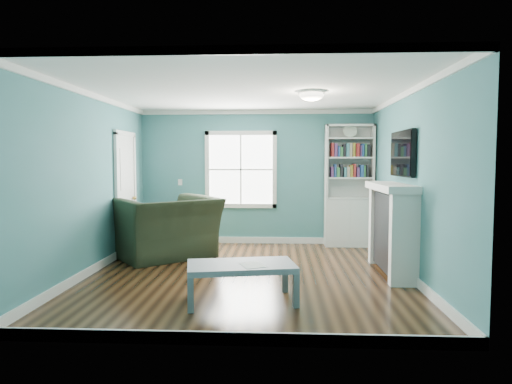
{
  "coord_description": "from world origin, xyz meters",
  "views": [
    {
      "loc": [
        0.46,
        -6.39,
        1.63
      ],
      "look_at": [
        0.1,
        0.4,
        1.16
      ],
      "focal_mm": 32.0,
      "sensor_mm": 36.0,
      "label": 1
    }
  ],
  "objects": [
    {
      "name": "door",
      "position": [
        -2.22,
        1.4,
        1.07
      ],
      "size": [
        0.12,
        0.98,
        2.17
      ],
      "color": "silver",
      "rests_on": "ground"
    },
    {
      "name": "window",
      "position": [
        -0.3,
        2.49,
        1.45
      ],
      "size": [
        1.4,
        0.06,
        1.5
      ],
      "color": "white",
      "rests_on": "room_walls"
    },
    {
      "name": "fireplace",
      "position": [
        2.08,
        0.2,
        0.64
      ],
      "size": [
        0.44,
        1.58,
        1.3
      ],
      "color": "black",
      "rests_on": "ground"
    },
    {
      "name": "floor",
      "position": [
        0.0,
        0.0,
        0.0
      ],
      "size": [
        5.0,
        5.0,
        0.0
      ],
      "primitive_type": "plane",
      "color": "black",
      "rests_on": "ground"
    },
    {
      "name": "coffee_table",
      "position": [
        0.02,
        -1.23,
        0.39
      ],
      "size": [
        1.33,
        0.89,
        0.45
      ],
      "rotation": [
        0.0,
        0.0,
        0.19
      ],
      "color": "#4D575D",
      "rests_on": "ground"
    },
    {
      "name": "ceiling_fixture",
      "position": [
        0.9,
        0.1,
        2.55
      ],
      "size": [
        0.38,
        0.38,
        0.15
      ],
      "color": "white",
      "rests_on": "room_walls"
    },
    {
      "name": "recliner",
      "position": [
        -1.45,
        1.1,
        0.68
      ],
      "size": [
        1.85,
        1.78,
        1.36
      ],
      "primitive_type": "imported",
      "rotation": [
        0.0,
        0.0,
        -2.45
      ],
      "color": "black",
      "rests_on": "ground"
    },
    {
      "name": "tv",
      "position": [
        2.2,
        0.2,
        1.72
      ],
      "size": [
        0.06,
        1.1,
        0.65
      ],
      "primitive_type": "cube",
      "color": "black",
      "rests_on": "fireplace"
    },
    {
      "name": "room_walls",
      "position": [
        0.0,
        0.0,
        1.58
      ],
      "size": [
        5.0,
        5.0,
        5.0
      ],
      "color": "#357876",
      "rests_on": "ground"
    },
    {
      "name": "bookshelf",
      "position": [
        1.77,
        2.3,
        0.92
      ],
      "size": [
        0.9,
        0.35,
        2.31
      ],
      "color": "silver",
      "rests_on": "ground"
    },
    {
      "name": "trim",
      "position": [
        0.0,
        0.0,
        1.24
      ],
      "size": [
        4.5,
        5.0,
        2.6
      ],
      "color": "white",
      "rests_on": "ground"
    },
    {
      "name": "paper_sheet",
      "position": [
        0.15,
        -1.31,
        0.45
      ],
      "size": [
        0.34,
        0.37,
        0.0
      ],
      "primitive_type": "cube",
      "rotation": [
        0.0,
        0.0,
        0.4
      ],
      "color": "white",
      "rests_on": "coffee_table"
    },
    {
      "name": "light_switch",
      "position": [
        -1.5,
        2.48,
        1.2
      ],
      "size": [
        0.08,
        0.01,
        0.12
      ],
      "primitive_type": "cube",
      "color": "white",
      "rests_on": "room_walls"
    }
  ]
}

